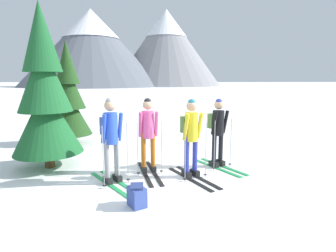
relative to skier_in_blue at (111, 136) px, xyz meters
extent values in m
plane|color=white|center=(0.99, 0.34, -1.01)|extent=(400.00, 400.00, 0.00)
cube|color=green|center=(0.15, -0.03, -1.00)|extent=(1.08, 1.52, 0.02)
cube|color=green|center=(-0.03, -0.15, -1.00)|extent=(1.08, 1.52, 0.02)
cube|color=black|center=(0.10, 0.05, -0.93)|extent=(0.24, 0.28, 0.12)
cylinder|color=gray|center=(0.10, 0.05, -0.47)|extent=(0.11, 0.11, 0.84)
cube|color=black|center=(-0.08, -0.07, -0.93)|extent=(0.24, 0.28, 0.12)
cylinder|color=gray|center=(-0.08, -0.07, -0.47)|extent=(0.11, 0.11, 0.84)
cylinder|color=blue|center=(0.01, -0.01, 0.15)|extent=(0.28, 0.28, 0.63)
sphere|color=tan|center=(0.01, -0.01, 0.62)|extent=(0.23, 0.23, 0.23)
sphere|color=gray|center=(0.01, -0.01, 0.69)|extent=(0.17, 0.17, 0.17)
cylinder|color=blue|center=(0.19, 0.04, 0.17)|extent=(0.18, 0.21, 0.60)
cylinder|color=blue|center=(-0.11, -0.16, 0.17)|extent=(0.18, 0.21, 0.60)
cylinder|color=#A5A5AD|center=(0.33, -0.01, -0.37)|extent=(0.02, 0.02, 1.27)
cylinder|color=black|center=(0.33, -0.01, -0.95)|extent=(0.07, 0.07, 0.01)
cylinder|color=#A5A5AD|center=(-0.12, -0.31, -0.37)|extent=(0.02, 0.02, 1.27)
cylinder|color=black|center=(-0.12, -0.31, -0.95)|extent=(0.07, 0.07, 0.01)
cube|color=#384C99|center=(-0.09, 0.13, 0.19)|extent=(0.30, 0.28, 0.36)
cube|color=black|center=(0.88, 0.54, -1.00)|extent=(0.42, 1.70, 0.02)
cube|color=black|center=(0.66, 0.50, -1.00)|extent=(0.42, 1.70, 0.02)
cube|color=black|center=(0.86, 0.64, -0.93)|extent=(0.16, 0.28, 0.12)
cylinder|color=#B76019|center=(0.86, 0.64, -0.48)|extent=(0.11, 0.11, 0.82)
cube|color=black|center=(0.64, 0.59, -0.93)|extent=(0.16, 0.28, 0.12)
cylinder|color=#B76019|center=(0.64, 0.59, -0.48)|extent=(0.11, 0.11, 0.82)
cylinder|color=#E55193|center=(0.75, 0.62, 0.12)|extent=(0.28, 0.28, 0.61)
sphere|color=tan|center=(0.75, 0.62, 0.57)|extent=(0.22, 0.22, 0.22)
sphere|color=black|center=(0.75, 0.62, 0.64)|extent=(0.17, 0.17, 0.17)
cylinder|color=#E55193|center=(0.94, 0.59, 0.14)|extent=(0.12, 0.21, 0.58)
cylinder|color=#E55193|center=(0.59, 0.52, 0.14)|extent=(0.12, 0.21, 0.58)
cylinder|color=#A5A5AD|center=(1.05, 0.49, -0.39)|extent=(0.02, 0.02, 1.23)
cylinder|color=black|center=(1.05, 0.49, -0.95)|extent=(0.07, 0.07, 0.01)
cylinder|color=#A5A5AD|center=(0.52, 0.39, -0.39)|extent=(0.02, 0.02, 1.23)
cylinder|color=black|center=(0.52, 0.39, -0.95)|extent=(0.07, 0.07, 0.01)
cube|color=black|center=(1.83, 0.19, -1.00)|extent=(0.80, 1.49, 0.02)
cube|color=black|center=(1.64, 0.09, -1.00)|extent=(0.80, 1.49, 0.02)
cube|color=black|center=(1.79, 0.28, -0.93)|extent=(0.21, 0.28, 0.12)
cylinder|color=#2D389E|center=(1.79, 0.28, -0.48)|extent=(0.11, 0.11, 0.82)
cube|color=black|center=(1.59, 0.18, -0.93)|extent=(0.21, 0.28, 0.12)
cylinder|color=#2D389E|center=(1.59, 0.18, -0.48)|extent=(0.11, 0.11, 0.82)
cylinder|color=yellow|center=(1.69, 0.23, 0.12)|extent=(0.28, 0.28, 0.62)
sphere|color=tan|center=(1.69, 0.23, 0.58)|extent=(0.22, 0.22, 0.22)
sphere|color=#1E6B7A|center=(1.69, 0.23, 0.64)|extent=(0.17, 0.17, 0.17)
cylinder|color=yellow|center=(1.88, 0.26, 0.14)|extent=(0.16, 0.21, 0.59)
cylinder|color=yellow|center=(1.56, 0.10, 0.14)|extent=(0.16, 0.21, 0.59)
cylinder|color=#A5A5AD|center=(2.01, 0.19, -0.39)|extent=(0.02, 0.02, 1.23)
cylinder|color=black|center=(2.01, 0.19, -0.95)|extent=(0.07, 0.07, 0.01)
cylinder|color=#A5A5AD|center=(1.53, -0.05, -0.39)|extent=(0.02, 0.02, 1.23)
cylinder|color=black|center=(1.53, -0.05, -0.95)|extent=(0.07, 0.07, 0.01)
cube|color=#4C7238|center=(1.62, 0.38, 0.15)|extent=(0.30, 0.26, 0.36)
cube|color=green|center=(2.60, 0.88, -1.00)|extent=(0.87, 1.42, 0.02)
cube|color=green|center=(2.41, 0.77, -1.00)|extent=(0.87, 1.42, 0.02)
cube|color=black|center=(2.55, 0.97, -0.93)|extent=(0.22, 0.28, 0.12)
cylinder|color=black|center=(2.55, 0.97, -0.49)|extent=(0.11, 0.11, 0.80)
cube|color=black|center=(2.36, 0.86, -0.93)|extent=(0.22, 0.28, 0.12)
cylinder|color=black|center=(2.36, 0.86, -0.49)|extent=(0.11, 0.11, 0.80)
cylinder|color=black|center=(2.45, 0.92, 0.09)|extent=(0.28, 0.28, 0.60)
sphere|color=tan|center=(2.45, 0.92, 0.53)|extent=(0.22, 0.22, 0.22)
sphere|color=#2D389E|center=(2.45, 0.92, 0.60)|extent=(0.16, 0.16, 0.16)
cylinder|color=black|center=(2.64, 0.95, 0.11)|extent=(0.17, 0.21, 0.57)
cylinder|color=black|center=(2.32, 0.77, 0.11)|extent=(0.17, 0.21, 0.57)
cylinder|color=#A5A5AD|center=(2.78, 0.89, -0.41)|extent=(0.02, 0.02, 1.20)
cylinder|color=black|center=(2.78, 0.89, -0.95)|extent=(0.07, 0.07, 0.01)
cylinder|color=#A5A5AD|center=(2.31, 0.63, -0.41)|extent=(0.02, 0.02, 1.20)
cylinder|color=black|center=(2.31, 0.63, -0.95)|extent=(0.07, 0.07, 0.01)
cube|color=#4C7238|center=(2.37, 1.06, 0.12)|extent=(0.31, 0.27, 0.36)
cylinder|color=#51381E|center=(-1.86, 3.59, -0.68)|extent=(0.20, 0.20, 0.65)
cone|color=#1E4219|center=(-1.86, 3.59, 0.01)|extent=(1.40, 1.40, 1.38)
cone|color=#1E4219|center=(-1.86, 3.59, 0.88)|extent=(1.07, 1.07, 1.38)
cone|color=#1E4219|center=(-1.86, 3.59, 1.68)|extent=(0.76, 0.76, 1.38)
cylinder|color=#51381E|center=(-1.67, 1.12, -0.63)|extent=(0.24, 0.24, 0.76)
cone|color=#195628|center=(-1.67, 1.12, 0.17)|extent=(1.62, 1.62, 1.60)
cone|color=#195628|center=(-1.67, 1.12, 1.18)|extent=(1.24, 1.24, 1.60)
cone|color=#195628|center=(-1.67, 1.12, 2.10)|extent=(0.88, 0.88, 1.60)
cube|color=#384C99|center=(0.57, -1.12, -0.84)|extent=(0.36, 0.40, 0.34)
cube|color=navy|center=(0.57, -1.12, -0.65)|extent=(0.22, 0.28, 0.04)
cone|color=slate|center=(-16.39, 78.38, 10.11)|extent=(41.70, 41.70, 22.24)
cone|color=white|center=(-16.39, 78.38, 16.99)|extent=(16.71, 16.71, 8.49)
cone|color=gray|center=(6.01, 85.87, 11.14)|extent=(35.49, 35.49, 24.30)
cone|color=white|center=(6.01, 85.87, 18.88)|extent=(13.54, 13.54, 8.83)
camera|label=1|loc=(0.83, -5.48, 1.14)|focal=29.00mm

